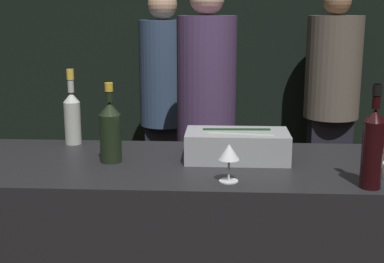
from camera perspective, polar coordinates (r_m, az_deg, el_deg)
wall_back_chalkboard at (r=4.55m, az=1.78°, el=9.46°), size 6.40×0.06×2.80m
ice_bin_with_bottles at (r=2.18m, az=4.85°, el=-1.38°), size 0.42×0.22×0.12m
wine_glass at (r=1.89m, az=3.97°, el=-2.36°), size 0.08×0.08×0.14m
red_wine_bottle_black_foil at (r=1.91m, az=18.73°, el=-1.44°), size 0.07×0.07×0.36m
rose_wine_bottle at (r=2.47m, az=-12.66°, el=1.75°), size 0.07×0.07×0.34m
champagne_bottle at (r=2.15m, az=-8.71°, el=0.15°), size 0.09×0.09×0.32m
person_in_hoodie at (r=3.94m, az=-3.05°, el=3.30°), size 0.35×0.35×1.81m
person_blond_tee at (r=4.26m, az=14.67°, el=3.67°), size 0.42×0.42×1.84m
person_grey_polo at (r=3.29m, az=1.53°, el=1.76°), size 0.36×0.36×1.85m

